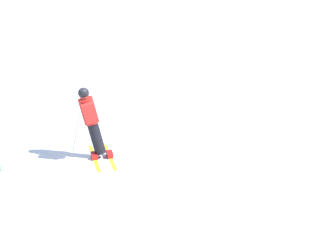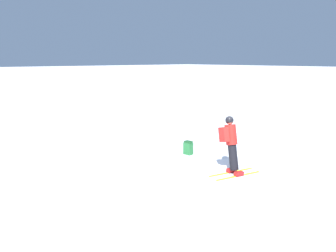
{
  "view_description": "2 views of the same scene",
  "coord_description": "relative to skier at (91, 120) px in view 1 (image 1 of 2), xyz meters",
  "views": [
    {
      "loc": [
        4.24,
        11.41,
        5.09
      ],
      "look_at": [
        -0.77,
        2.38,
        1.45
      ],
      "focal_mm": 60.0,
      "sensor_mm": 36.0,
      "label": 1
    },
    {
      "loc": [
        -5.96,
        7.82,
        3.43
      ],
      "look_at": [
        0.91,
        1.63,
        1.53
      ],
      "focal_mm": 35.0,
      "sensor_mm": 36.0,
      "label": 2
    }
  ],
  "objects": [
    {
      "name": "ground_plane",
      "position": [
        0.1,
        0.03,
        -0.97
      ],
      "size": [
        300.0,
        300.0,
        0.0
      ],
      "primitive_type": "plane",
      "color": "white"
    },
    {
      "name": "skier",
      "position": [
        0.0,
        0.0,
        0.0
      ],
      "size": [
        1.29,
        1.71,
        1.77
      ],
      "rotation": [
        0.0,
        0.0,
        -0.25
      ],
      "color": "yellow",
      "rests_on": "ground"
    }
  ]
}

